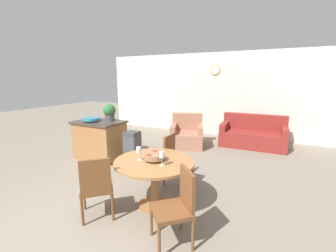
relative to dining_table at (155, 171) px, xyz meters
The scene contains 15 objects.
ground_plane 1.26m from the dining_table, 115.01° to the right, with size 24.00×24.00×0.00m, color gray.
wall_back 4.83m from the dining_table, 95.77° to the left, with size 8.00×0.09×2.70m.
dining_table is the anchor object (origin of this frame).
dining_chair_near_left 0.82m from the dining_table, 131.38° to the right, with size 0.59×0.59×0.89m.
dining_chair_near_right 0.82m from the dining_table, 41.38° to the right, with size 0.59×0.59×0.89m.
dining_chair_far_side 0.82m from the dining_table, 93.62° to the left, with size 0.43×0.43×0.89m.
fruit_bowl 0.23m from the dining_table, ahead, with size 0.30×0.30×0.13m.
wine_glass_left 0.38m from the dining_table, 154.27° to the right, with size 0.07×0.07×0.20m.
wine_glass_right 0.38m from the dining_table, 32.53° to the right, with size 0.07×0.07×0.20m.
kitchen_island 2.54m from the dining_table, 151.16° to the left, with size 1.13×0.79×0.90m.
teal_bowl 2.66m from the dining_table, 154.38° to the left, with size 0.39×0.39×0.08m.
potted_plant 2.57m from the dining_table, 145.32° to the left, with size 0.29×0.29×0.39m.
trash_bin 1.78m from the dining_table, 136.31° to the left, with size 0.30×0.29×0.75m.
couch 3.99m from the dining_table, 76.45° to the left, with size 1.76×0.92×0.87m.
armchair 3.19m from the dining_table, 103.60° to the left, with size 1.14×1.19×0.88m.
Camera 1 is at (2.04, -1.63, 1.89)m, focal length 24.00 mm.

